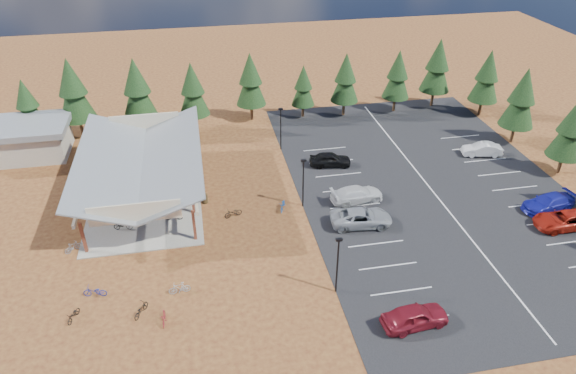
{
  "coord_description": "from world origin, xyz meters",
  "views": [
    {
      "loc": [
        -4.18,
        -38.18,
        27.96
      ],
      "look_at": [
        3.6,
        2.32,
        2.14
      ],
      "focal_mm": 32.0,
      "sensor_mm": 36.0,
      "label": 1
    }
  ],
  "objects_px": {
    "trash_bin_0": "(205,199)",
    "car_2": "(361,218)",
    "bike_5": "(162,198)",
    "car_6": "(564,220)",
    "bike_10": "(95,292)",
    "bike_13": "(180,288)",
    "bike_8": "(74,315)",
    "bike_pavilion": "(141,161)",
    "bike_16": "(233,213)",
    "lamp_post_2": "(281,126)",
    "bike_12": "(141,310)",
    "lamp_post_0": "(338,262)",
    "lamp_post_1": "(303,180)",
    "bike_6": "(169,182)",
    "bike_2": "(120,176)",
    "bike_0": "(123,225)",
    "car_7": "(548,203)",
    "outbuilding": "(20,140)",
    "car_9": "(482,149)",
    "car_3": "(357,194)",
    "trash_bin_1": "(201,189)",
    "bike_7": "(182,161)",
    "bike_11": "(164,318)",
    "car_0": "(415,316)",
    "bike_9": "(73,247)",
    "bike_14": "(283,205)",
    "bike_4": "(174,216)"
  },
  "relations": [
    {
      "from": "lamp_post_1",
      "to": "bike_6",
      "type": "height_order",
      "value": "lamp_post_1"
    },
    {
      "from": "bike_0",
      "to": "bike_16",
      "type": "xyz_separation_m",
      "value": [
        9.97,
        0.24,
        -0.09
      ]
    },
    {
      "from": "bike_7",
      "to": "bike_13",
      "type": "xyz_separation_m",
      "value": [
        -0.47,
        -20.15,
        -0.07
      ]
    },
    {
      "from": "bike_pavilion",
      "to": "bike_5",
      "type": "height_order",
      "value": "bike_pavilion"
    },
    {
      "from": "lamp_post_0",
      "to": "car_7",
      "type": "relative_size",
      "value": 0.98
    },
    {
      "from": "bike_pavilion",
      "to": "bike_14",
      "type": "distance_m",
      "value": 14.4
    },
    {
      "from": "trash_bin_1",
      "to": "bike_4",
      "type": "distance_m",
      "value": 5.14
    },
    {
      "from": "bike_8",
      "to": "bike_12",
      "type": "height_order",
      "value": "bike_12"
    },
    {
      "from": "bike_16",
      "to": "car_2",
      "type": "bearing_deg",
      "value": 54.92
    },
    {
      "from": "bike_2",
      "to": "bike_8",
      "type": "distance_m",
      "value": 19.6
    },
    {
      "from": "bike_12",
      "to": "lamp_post_0",
      "type": "bearing_deg",
      "value": -152.01
    },
    {
      "from": "trash_bin_0",
      "to": "bike_12",
      "type": "bearing_deg",
      "value": -110.95
    },
    {
      "from": "bike_12",
      "to": "car_9",
      "type": "distance_m",
      "value": 40.88
    },
    {
      "from": "trash_bin_1",
      "to": "bike_10",
      "type": "distance_m",
      "value": 15.88
    },
    {
      "from": "trash_bin_0",
      "to": "bike_2",
      "type": "height_order",
      "value": "bike_2"
    },
    {
      "from": "outbuilding",
      "to": "car_9",
      "type": "distance_m",
      "value": 52.07
    },
    {
      "from": "bike_5",
      "to": "car_6",
      "type": "xyz_separation_m",
      "value": [
        35.88,
        -10.89,
        0.21
      ]
    },
    {
      "from": "car_0",
      "to": "car_3",
      "type": "bearing_deg",
      "value": -8.67
    },
    {
      "from": "trash_bin_0",
      "to": "car_2",
      "type": "relative_size",
      "value": 0.16
    },
    {
      "from": "car_2",
      "to": "car_3",
      "type": "bearing_deg",
      "value": -6.18
    },
    {
      "from": "lamp_post_2",
      "to": "bike_13",
      "type": "xyz_separation_m",
      "value": [
        -11.85,
        -21.92,
        -2.47
      ]
    },
    {
      "from": "lamp_post_0",
      "to": "bike_11",
      "type": "distance_m",
      "value": 13.26
    },
    {
      "from": "lamp_post_2",
      "to": "trash_bin_0",
      "type": "distance_m",
      "value": 13.6
    },
    {
      "from": "car_2",
      "to": "bike_2",
      "type": "bearing_deg",
      "value": 66.51
    },
    {
      "from": "bike_5",
      "to": "car_9",
      "type": "xyz_separation_m",
      "value": [
        35.5,
        3.17,
        0.17
      ]
    },
    {
      "from": "bike_5",
      "to": "car_2",
      "type": "distance_m",
      "value": 19.3
    },
    {
      "from": "car_7",
      "to": "bike_8",
      "type": "bearing_deg",
      "value": -90.25
    },
    {
      "from": "car_0",
      "to": "car_9",
      "type": "bearing_deg",
      "value": -43.67
    },
    {
      "from": "bike_9",
      "to": "bike_14",
      "type": "relative_size",
      "value": 0.84
    },
    {
      "from": "bike_8",
      "to": "bike_pavilion",
      "type": "bearing_deg",
      "value": 96.28
    },
    {
      "from": "bike_11",
      "to": "bike_8",
      "type": "bearing_deg",
      "value": 169.76
    },
    {
      "from": "car_9",
      "to": "car_3",
      "type": "bearing_deg",
      "value": -58.21
    },
    {
      "from": "bike_10",
      "to": "bike_13",
      "type": "relative_size",
      "value": 1.06
    },
    {
      "from": "trash_bin_1",
      "to": "car_6",
      "type": "height_order",
      "value": "car_6"
    },
    {
      "from": "bike_7",
      "to": "trash_bin_1",
      "type": "bearing_deg",
      "value": -175.33
    },
    {
      "from": "bike_10",
      "to": "car_0",
      "type": "height_order",
      "value": "car_0"
    },
    {
      "from": "trash_bin_1",
      "to": "car_2",
      "type": "distance_m",
      "value": 16.39
    },
    {
      "from": "lamp_post_1",
      "to": "bike_5",
      "type": "xyz_separation_m",
      "value": [
        -13.38,
        3.06,
        -2.39
      ]
    },
    {
      "from": "trash_bin_1",
      "to": "car_9",
      "type": "distance_m",
      "value": 31.74
    },
    {
      "from": "bike_13",
      "to": "car_9",
      "type": "height_order",
      "value": "car_9"
    },
    {
      "from": "bike_2",
      "to": "bike_4",
      "type": "xyz_separation_m",
      "value": [
        5.54,
        -8.44,
        -0.05
      ]
    },
    {
      "from": "bike_13",
      "to": "bike_16",
      "type": "distance_m",
      "value": 10.66
    },
    {
      "from": "bike_pavilion",
      "to": "bike_6",
      "type": "xyz_separation_m",
      "value": [
        2.27,
        1.03,
        -3.23
      ]
    },
    {
      "from": "outbuilding",
      "to": "lamp_post_2",
      "type": "relative_size",
      "value": 2.14
    },
    {
      "from": "bike_5",
      "to": "bike_16",
      "type": "distance_m",
      "value": 7.5
    },
    {
      "from": "bike_10",
      "to": "car_7",
      "type": "bearing_deg",
      "value": 104.52
    },
    {
      "from": "car_9",
      "to": "bike_0",
      "type": "bearing_deg",
      "value": -68.83
    },
    {
      "from": "lamp_post_1",
      "to": "bike_13",
      "type": "bearing_deg",
      "value": -140.08
    },
    {
      "from": "bike_9",
      "to": "car_3",
      "type": "height_order",
      "value": "car_3"
    },
    {
      "from": "bike_9",
      "to": "bike_8",
      "type": "bearing_deg",
      "value": 153.66
    }
  ]
}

